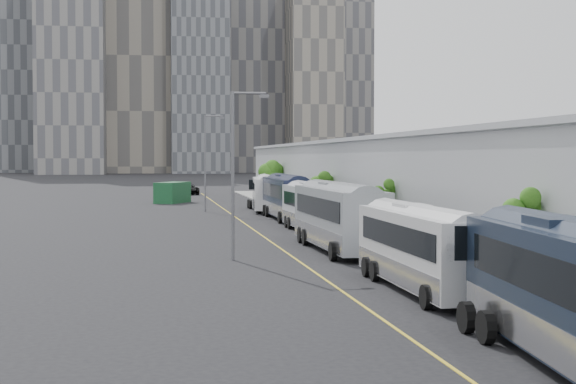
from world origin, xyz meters
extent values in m
cube|color=gray|center=(9.00, 55.00, 0.06)|extent=(10.00, 170.00, 0.12)
cube|color=gold|center=(-1.50, 55.00, 0.01)|extent=(0.12, 160.00, 0.02)
cube|color=gray|center=(13.00, 55.00, 3.40)|extent=(12.00, 160.00, 6.80)
cube|color=gray|center=(13.00, 55.00, 5.85)|extent=(12.45, 160.40, 2.57)
cube|color=gray|center=(7.10, 55.00, 7.00)|extent=(0.30, 160.00, 0.40)
cube|color=slate|center=(-35.00, 300.00, 47.50)|extent=(22.00, 22.00, 95.00)
cube|color=gray|center=(-12.00, 320.00, 60.00)|extent=(26.00, 24.00, 120.00)
cube|color=slate|center=(8.00, 310.00, 40.00)|extent=(20.00, 20.00, 80.00)
cube|color=slate|center=(28.00, 330.00, 52.50)|extent=(24.00, 24.00, 105.00)
cube|color=gray|center=(48.00, 305.00, 35.00)|extent=(18.00, 18.00, 70.00)
cube|color=slate|center=(-55.00, 340.00, 55.00)|extent=(28.00, 26.00, 110.00)
cube|color=slate|center=(65.00, 340.00, 45.00)|extent=(22.00, 22.00, 90.00)
cube|color=black|center=(1.80, 21.47, 3.72)|extent=(1.53, 2.36, 0.31)
cube|color=silver|center=(1.77, 33.63, 1.79)|extent=(2.43, 12.08, 2.93)
cube|color=black|center=(1.77, 33.44, 2.31)|extent=(2.49, 10.63, 0.99)
cube|color=silver|center=(1.77, 33.63, 0.85)|extent=(2.47, 11.84, 0.94)
cube|color=silver|center=(1.77, 35.02, 3.39)|extent=(1.21, 2.04, 0.28)
cube|color=gray|center=(1.67, 49.45, 2.03)|extent=(2.97, 13.76, 3.32)
cube|color=black|center=(1.67, 49.24, 2.63)|extent=(3.00, 12.12, 1.13)
cube|color=silver|center=(1.67, 49.45, 0.97)|extent=(3.00, 13.49, 1.06)
cube|color=gray|center=(1.67, 51.03, 3.85)|extent=(1.41, 2.34, 0.32)
cube|color=silver|center=(2.56, 62.34, 1.85)|extent=(2.73, 12.51, 3.02)
cube|color=black|center=(2.56, 62.15, 2.39)|extent=(2.76, 11.02, 1.03)
cube|color=silver|center=(2.56, 62.34, 0.88)|extent=(2.77, 12.26, 0.97)
cube|color=silver|center=(2.56, 63.78, 3.50)|extent=(1.29, 2.13, 0.29)
cube|color=black|center=(2.79, 76.27, 2.01)|extent=(2.72, 13.56, 3.28)
cube|color=black|center=(2.79, 76.06, 2.60)|extent=(2.78, 11.93, 1.12)
cube|color=silver|center=(2.79, 76.27, 0.96)|extent=(2.76, 13.29, 1.05)
cube|color=black|center=(2.79, 77.83, 3.81)|extent=(1.36, 2.30, 0.31)
cube|color=white|center=(2.55, 89.12, 1.86)|extent=(3.76, 12.74, 3.04)
cube|color=black|center=(2.55, 88.93, 2.41)|extent=(3.66, 11.25, 1.03)
cube|color=silver|center=(2.55, 89.12, 0.89)|extent=(3.77, 12.50, 0.97)
cube|color=white|center=(2.55, 90.57, 3.52)|extent=(1.46, 2.24, 0.29)
cylinder|color=black|center=(6.16, 33.85, 1.61)|extent=(0.18, 0.18, 3.21)
sphere|color=#185012|center=(6.16, 33.85, 3.14)|extent=(1.28, 1.28, 1.28)
cylinder|color=black|center=(6.26, 56.17, 1.55)|extent=(0.18, 0.18, 3.10)
sphere|color=#185012|center=(6.26, 56.17, 3.00)|extent=(1.09, 1.09, 1.09)
cylinder|color=black|center=(5.92, 76.48, 1.53)|extent=(0.18, 0.18, 3.07)
sphere|color=#185012|center=(5.92, 76.48, 3.08)|extent=(1.76, 1.76, 1.76)
cylinder|color=black|center=(5.38, 106.53, 1.83)|extent=(0.18, 0.18, 3.66)
sphere|color=#185012|center=(5.38, 106.53, 3.78)|extent=(2.84, 2.84, 2.84)
cylinder|color=#59595E|center=(-4.92, 45.73, 4.53)|extent=(0.18, 0.18, 9.05)
cylinder|color=#59595E|center=(-4.02, 45.73, 8.95)|extent=(1.80, 0.14, 0.14)
cube|color=#59595E|center=(-3.22, 45.73, 8.80)|extent=(0.50, 0.22, 0.18)
cylinder|color=#59595E|center=(-3.76, 88.36, 4.90)|extent=(0.18, 0.18, 9.81)
cylinder|color=#59595E|center=(-2.86, 88.36, 9.71)|extent=(1.80, 0.14, 0.14)
cube|color=#59595E|center=(-2.06, 88.36, 9.56)|extent=(0.50, 0.22, 0.18)
cube|color=#144123|center=(-6.60, 106.61, 1.26)|extent=(4.68, 6.40, 2.52)
imported|color=black|center=(-3.80, 130.53, 0.84)|extent=(3.64, 6.40, 1.68)
camera|label=1|loc=(-9.28, -1.26, 5.51)|focal=55.00mm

